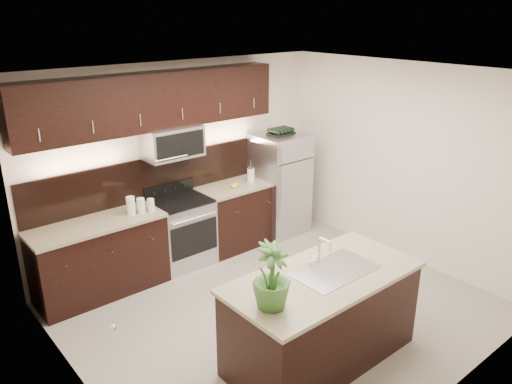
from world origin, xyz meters
The scene contains 12 objects.
ground centered at (0.00, 0.00, 0.00)m, with size 4.50×4.50×0.00m, color gray.
room_walls centered at (-0.11, -0.04, 1.70)m, with size 4.52×4.02×2.71m.
counter_run centered at (-0.46, 1.69, 0.47)m, with size 3.51×0.65×0.94m.
upper_fixtures centered at (-0.43, 1.84, 2.14)m, with size 3.49×0.40×1.66m.
island centered at (-0.27, -0.91, 0.47)m, with size 1.96×0.96×0.94m.
sink_faucet centered at (-0.12, -0.90, 0.96)m, with size 0.84×0.50×0.28m.
refrigerator centered at (1.50, 1.63, 0.78)m, with size 0.75×0.68×1.56m, color #B2B2B7.
wine_rack centered at (1.50, 1.63, 1.61)m, with size 0.39×0.24×0.09m.
plant centered at (-1.01, -0.98, 1.23)m, with size 0.33×0.33×0.58m, color #356227.
canisters centered at (-0.89, 1.62, 1.04)m, with size 0.33×0.16×0.23m.
french_press centered at (0.92, 1.64, 1.06)m, with size 0.11×0.11×0.32m.
bananas centered at (0.56, 1.61, 0.96)m, with size 0.16×0.12×0.05m, color gold.
Camera 1 is at (-3.44, -3.68, 3.31)m, focal length 35.00 mm.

